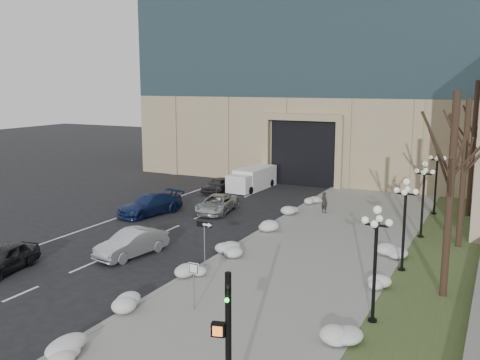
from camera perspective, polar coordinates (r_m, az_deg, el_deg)
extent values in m
plane|color=black|center=(20.82, -14.22, -16.63)|extent=(160.00, 160.00, 0.00)
cube|color=gray|center=(30.72, 8.41, -7.35)|extent=(9.00, 40.00, 0.12)
cube|color=gray|center=(32.30, 0.76, -6.33)|extent=(0.30, 40.00, 0.14)
cube|color=#3D4D26|center=(29.51, 20.64, -8.69)|extent=(4.00, 40.00, 0.10)
cube|color=tan|center=(57.97, 11.96, 4.82)|extent=(40.00, 20.00, 8.00)
cube|color=black|center=(50.09, 7.10, 2.98)|extent=(6.00, 2.50, 6.00)
cube|color=tan|center=(48.46, 6.63, 6.67)|extent=(7.50, 0.60, 0.60)
cube|color=tan|center=(50.06, 2.78, 3.05)|extent=(0.60, 0.60, 6.00)
cube|color=tan|center=(47.72, 10.51, 2.53)|extent=(0.60, 0.60, 6.00)
imported|color=black|center=(29.43, -23.87, -7.66)|extent=(2.22, 4.23, 1.37)
imported|color=#B1B4B9|center=(29.89, -11.48, -6.63)|extent=(2.27, 4.56, 1.43)
imported|color=navy|center=(38.88, -9.58, -2.58)|extent=(3.34, 5.49, 1.49)
imported|color=#B4B4B4|center=(39.01, -2.50, -2.56)|extent=(2.77, 4.84, 1.27)
imported|color=#323137|center=(46.06, -2.35, -0.54)|extent=(1.72, 3.89, 1.30)
imported|color=black|center=(38.81, 8.98, -2.38)|extent=(0.66, 0.56, 1.52)
cube|color=silver|center=(47.92, 1.60, 0.23)|extent=(2.30, 4.78, 1.87)
cube|color=silver|center=(45.51, -0.05, -0.42)|extent=(2.04, 1.60, 1.50)
cylinder|color=black|center=(46.23, -0.94, -0.91)|extent=(0.27, 0.67, 0.66)
cylinder|color=black|center=(45.33, 1.10, -1.13)|extent=(0.27, 0.67, 0.66)
cylinder|color=black|center=(49.68, 1.40, -0.12)|extent=(0.27, 0.67, 0.66)
cylinder|color=black|center=(48.85, 3.34, -0.31)|extent=(0.27, 0.67, 0.66)
cylinder|color=slate|center=(27.50, -3.81, -6.94)|extent=(0.05, 0.05, 2.36)
cube|color=black|center=(27.20, -3.84, -4.75)|extent=(0.86, 0.07, 0.29)
cube|color=white|center=(27.12, -3.60, -4.79)|extent=(0.41, 0.03, 0.11)
cone|color=white|center=(27.01, -3.18, -4.85)|extent=(0.21, 0.24, 0.24)
cylinder|color=slate|center=(22.38, -4.94, -11.43)|extent=(0.06, 0.06, 2.09)
cube|color=white|center=(22.08, -4.97, -9.36)|extent=(0.46, 0.06, 0.46)
cube|color=black|center=(22.06, -5.00, -9.38)|extent=(0.40, 0.03, 0.40)
cube|color=white|center=(22.06, -5.01, -9.38)|extent=(0.34, 0.02, 0.34)
cylinder|color=black|center=(15.23, -1.24, -17.60)|extent=(0.18, 0.18, 4.39)
imported|color=black|center=(14.62, -1.27, -12.65)|extent=(0.40, 1.00, 0.20)
sphere|color=#19E533|center=(14.45, -1.42, -12.70)|extent=(0.13, 0.13, 0.13)
cube|color=black|center=(15.04, -2.31, -15.64)|extent=(0.43, 0.31, 0.38)
cube|color=orange|center=(14.94, -2.43, -15.83)|extent=(0.27, 0.09, 0.27)
ellipsoid|color=silver|center=(20.07, -18.25, -16.95)|extent=(1.10, 1.60, 0.36)
ellipsoid|color=silver|center=(23.02, -11.51, -12.98)|extent=(1.10, 1.60, 0.36)
ellipsoid|color=silver|center=(26.44, -5.07, -9.68)|extent=(1.10, 1.60, 0.36)
ellipsoid|color=silver|center=(29.37, -0.99, -7.58)|extent=(1.10, 1.60, 0.36)
ellipsoid|color=silver|center=(34.12, 3.09, -5.04)|extent=(1.10, 1.60, 0.36)
ellipsoid|color=silver|center=(38.13, 5.32, -3.42)|extent=(1.10, 1.60, 0.36)
ellipsoid|color=silver|center=(41.76, 7.75, -2.26)|extent=(1.10, 1.60, 0.36)
ellipsoid|color=silver|center=(20.14, 10.66, -16.50)|extent=(1.10, 1.60, 0.36)
ellipsoid|color=silver|center=(25.54, 14.56, -10.72)|extent=(1.10, 1.60, 0.36)
ellipsoid|color=silver|center=(30.24, 15.89, -7.45)|extent=(1.10, 1.60, 0.36)
cylinder|color=black|center=(22.32, 13.92, -14.42)|extent=(0.36, 0.36, 0.20)
cylinder|color=black|center=(21.60, 14.15, -9.83)|extent=(0.14, 0.14, 4.00)
cylinder|color=black|center=(21.01, 14.38, -4.70)|extent=(0.10, 0.90, 0.10)
cylinder|color=black|center=(21.01, 14.38, -4.70)|extent=(0.90, 0.10, 0.10)
sphere|color=white|center=(20.86, 14.46, -3.10)|extent=(0.32, 0.32, 0.32)
sphere|color=white|center=(20.89, 15.61, -4.41)|extent=(0.28, 0.28, 0.28)
sphere|color=white|center=(21.06, 13.20, -4.18)|extent=(0.28, 0.28, 0.28)
sphere|color=white|center=(21.40, 14.66, -4.02)|extent=(0.28, 0.28, 0.28)
sphere|color=white|center=(20.54, 14.14, -4.59)|extent=(0.28, 0.28, 0.28)
cylinder|color=black|center=(28.27, 16.85, -9.19)|extent=(0.36, 0.36, 0.20)
cylinder|color=black|center=(27.71, 17.06, -5.48)|extent=(0.14, 0.14, 4.00)
cylinder|color=black|center=(27.25, 17.28, -1.42)|extent=(0.10, 0.90, 0.10)
cylinder|color=black|center=(27.25, 17.28, -1.42)|extent=(0.90, 0.10, 0.10)
sphere|color=white|center=(27.14, 17.35, -0.18)|extent=(0.32, 0.32, 0.32)
sphere|color=white|center=(27.15, 18.23, -1.19)|extent=(0.28, 0.28, 0.28)
sphere|color=white|center=(27.29, 16.36, -1.04)|extent=(0.28, 0.28, 0.28)
sphere|color=white|center=(27.65, 17.45, -0.95)|extent=(0.28, 0.28, 0.28)
sphere|color=white|center=(26.78, 17.14, -1.29)|extent=(0.28, 0.28, 0.28)
cylinder|color=black|center=(34.42, 18.70, -5.79)|extent=(0.36, 0.36, 0.20)
cylinder|color=black|center=(33.96, 18.88, -2.70)|extent=(0.14, 0.14, 4.00)
cylinder|color=black|center=(33.59, 19.08, 0.62)|extent=(0.10, 0.90, 0.10)
cylinder|color=black|center=(33.59, 19.08, 0.62)|extent=(0.90, 0.10, 0.10)
sphere|color=white|center=(33.50, 19.14, 1.64)|extent=(0.32, 0.32, 0.32)
sphere|color=white|center=(33.51, 19.86, 0.82)|extent=(0.28, 0.28, 0.28)
sphere|color=white|center=(33.62, 18.34, 0.94)|extent=(0.28, 0.28, 0.28)
sphere|color=white|center=(34.00, 19.20, 0.99)|extent=(0.28, 0.28, 0.28)
sphere|color=white|center=(33.12, 18.99, 0.76)|extent=(0.28, 0.28, 0.28)
cylinder|color=black|center=(40.68, 19.97, -3.42)|extent=(0.36, 0.36, 0.20)
cylinder|color=black|center=(40.29, 20.13, -0.79)|extent=(0.14, 0.14, 4.00)
cylinder|color=black|center=(39.98, 20.31, 2.02)|extent=(0.10, 0.90, 0.10)
cylinder|color=black|center=(39.98, 20.31, 2.02)|extent=(0.90, 0.10, 0.10)
sphere|color=white|center=(39.90, 20.37, 2.87)|extent=(0.32, 0.32, 0.32)
sphere|color=white|center=(39.91, 20.97, 2.18)|extent=(0.28, 0.28, 0.28)
sphere|color=white|center=(40.00, 19.69, 2.28)|extent=(0.28, 0.28, 0.28)
sphere|color=white|center=(40.40, 20.40, 2.31)|extent=(0.28, 0.28, 0.28)
sphere|color=white|center=(39.51, 20.25, 2.15)|extent=(0.28, 0.28, 0.28)
cylinder|color=black|center=(24.46, 21.47, -1.78)|extent=(0.32, 0.32, 9.00)
cylinder|color=black|center=(32.36, 22.73, 0.49)|extent=(0.32, 0.32, 8.50)
cylinder|color=black|center=(40.21, 23.57, 2.92)|extent=(0.32, 0.32, 9.50)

